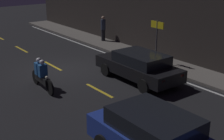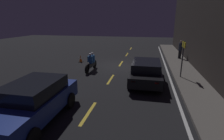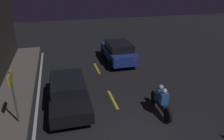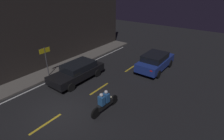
{
  "view_description": "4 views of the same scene",
  "coord_description": "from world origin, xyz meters",
  "px_view_note": "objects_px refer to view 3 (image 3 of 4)",
  "views": [
    {
      "loc": [
        14.11,
        -7.37,
        5.35
      ],
      "look_at": [
        3.9,
        0.42,
        0.99
      ],
      "focal_mm": 50.0,
      "sensor_mm": 36.0,
      "label": 1
    },
    {
      "loc": [
        14.28,
        2.31,
        3.78
      ],
      "look_at": [
        5.05,
        0.41,
        1.1
      ],
      "focal_mm": 28.0,
      "sensor_mm": 36.0,
      "label": 2
    },
    {
      "loc": [
        -6.3,
        2.59,
        6.01
      ],
      "look_at": [
        4.53,
        -0.22,
        1.26
      ],
      "focal_mm": 35.0,
      "sensor_mm": 36.0,
      "label": 3
    },
    {
      "loc": [
        -4.71,
        -7.27,
        6.82
      ],
      "look_at": [
        4.45,
        -0.46,
        1.29
      ],
      "focal_mm": 28.0,
      "sensor_mm": 36.0,
      "label": 4
    }
  ],
  "objects_px": {
    "van_black": "(68,92)",
    "shop_sign": "(12,88)",
    "motorcycle": "(161,101)",
    "sedan_blue": "(118,51)"
  },
  "relations": [
    {
      "from": "motorcycle",
      "to": "shop_sign",
      "type": "distance_m",
      "value": 6.62
    },
    {
      "from": "van_black",
      "to": "shop_sign",
      "type": "relative_size",
      "value": 1.91
    },
    {
      "from": "motorcycle",
      "to": "sedan_blue",
      "type": "bearing_deg",
      "value": 3.14
    },
    {
      "from": "van_black",
      "to": "shop_sign",
      "type": "distance_m",
      "value": 2.76
    },
    {
      "from": "sedan_blue",
      "to": "van_black",
      "type": "bearing_deg",
      "value": 142.39
    },
    {
      "from": "van_black",
      "to": "shop_sign",
      "type": "bearing_deg",
      "value": -63.58
    },
    {
      "from": "sedan_blue",
      "to": "motorcycle",
      "type": "relative_size",
      "value": 1.9
    },
    {
      "from": "shop_sign",
      "to": "sedan_blue",
      "type": "bearing_deg",
      "value": -44.74
    },
    {
      "from": "van_black",
      "to": "motorcycle",
      "type": "relative_size",
      "value": 1.99
    },
    {
      "from": "motorcycle",
      "to": "van_black",
      "type": "bearing_deg",
      "value": 69.39
    }
  ]
}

